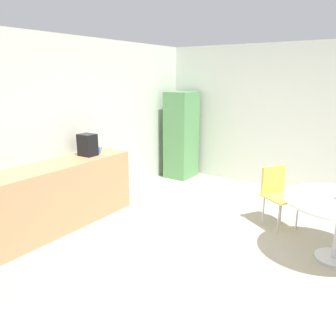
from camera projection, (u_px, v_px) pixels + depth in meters
ground_plane at (255, 269)px, 3.71m from camera, size 6.00×6.00×0.00m
wall_back at (64, 128)px, 4.99m from camera, size 6.00×0.10×2.60m
wall_side_right at (323, 121)px, 5.76m from camera, size 0.10×6.00×2.60m
counter_block at (50, 198)px, 4.54m from camera, size 2.56×0.60×0.90m
locker_cabinet at (181, 135)px, 6.90m from camera, size 0.60×0.50×1.73m
chair_yellow at (277, 189)px, 4.68m from camera, size 0.58×0.58×0.83m
mug_green at (98, 150)px, 5.14m from camera, size 0.13×0.08×0.09m
coffee_maker at (88, 145)px, 4.96m from camera, size 0.20×0.24×0.32m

